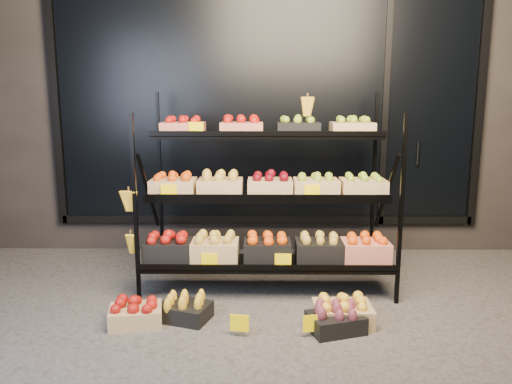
{
  "coord_description": "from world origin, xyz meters",
  "views": [
    {
      "loc": [
        -0.05,
        -3.56,
        1.62
      ],
      "look_at": [
        -0.1,
        0.55,
        0.83
      ],
      "focal_mm": 35.0,
      "sensor_mm": 36.0,
      "label": 1
    }
  ],
  "objects_px": {
    "display_rack": "(266,196)",
    "floor_crate_left": "(136,312)",
    "floor_crate_midright": "(343,311)",
    "floor_crate_midleft": "(185,308)"
  },
  "relations": [
    {
      "from": "floor_crate_midleft",
      "to": "floor_crate_midright",
      "type": "distance_m",
      "value": 1.15
    },
    {
      "from": "floor_crate_left",
      "to": "floor_crate_midright",
      "type": "height_order",
      "value": "floor_crate_midright"
    },
    {
      "from": "display_rack",
      "to": "floor_crate_midleft",
      "type": "relative_size",
      "value": 5.15
    },
    {
      "from": "floor_crate_left",
      "to": "floor_crate_midleft",
      "type": "height_order",
      "value": "floor_crate_left"
    },
    {
      "from": "display_rack",
      "to": "floor_crate_midright",
      "type": "relative_size",
      "value": 5.21
    },
    {
      "from": "floor_crate_left",
      "to": "floor_crate_midright",
      "type": "xyz_separation_m",
      "value": [
        1.49,
        0.02,
        0.01
      ]
    },
    {
      "from": "display_rack",
      "to": "floor_crate_left",
      "type": "bearing_deg",
      "value": -139.4
    },
    {
      "from": "floor_crate_midright",
      "to": "display_rack",
      "type": "bearing_deg",
      "value": 123.46
    },
    {
      "from": "display_rack",
      "to": "floor_crate_left",
      "type": "relative_size",
      "value": 5.27
    },
    {
      "from": "display_rack",
      "to": "floor_crate_midleft",
      "type": "bearing_deg",
      "value": -129.58
    }
  ]
}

